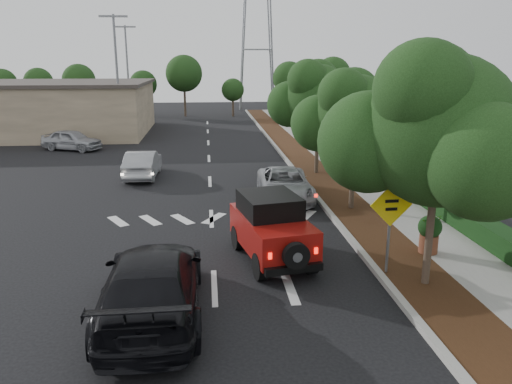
{
  "coord_description": "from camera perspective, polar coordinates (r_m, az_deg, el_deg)",
  "views": [
    {
      "loc": [
        -0.1,
        -12.22,
        5.88
      ],
      "look_at": [
        1.41,
        3.0,
        1.81
      ],
      "focal_mm": 35.0,
      "sensor_mm": 36.0,
      "label": 1
    }
  ],
  "objects": [
    {
      "name": "silver_suv_ahead",
      "position": [
        21.54,
        3.3,
        0.86
      ],
      "size": [
        2.39,
        4.84,
        1.32
      ],
      "primitive_type": "imported",
      "rotation": [
        0.0,
        0.0,
        -0.04
      ],
      "color": "#989B9F",
      "rests_on": "ground"
    },
    {
      "name": "planting_strip",
      "position": [
        25.56,
        7.36,
        1.62
      ],
      "size": [
        1.8,
        70.0,
        0.12
      ],
      "primitive_type": "cube",
      "color": "black",
      "rests_on": "ground"
    },
    {
      "name": "street_tree_mid",
      "position": [
        20.44,
        10.78,
        -2.08
      ],
      "size": [
        3.2,
        3.2,
        5.32
      ],
      "primitive_type": null,
      "color": "black",
      "rests_on": "ground"
    },
    {
      "name": "commercial_building",
      "position": [
        45.28,
        -26.52,
        8.45
      ],
      "size": [
        22.0,
        12.0,
        4.0
      ],
      "primitive_type": "cube",
      "color": "#807059",
      "rests_on": "ground"
    },
    {
      "name": "light_pole_a",
      "position": [
        39.2,
        -15.09,
        5.77
      ],
      "size": [
        2.0,
        0.22,
        9.0
      ],
      "primitive_type": null,
      "color": "slate",
      "rests_on": "ground"
    },
    {
      "name": "speed_hump_sign",
      "position": [
        14.0,
        15.1,
        -2.68
      ],
      "size": [
        1.2,
        0.12,
        2.56
      ],
      "rotation": [
        0.0,
        0.0,
        0.06
      ],
      "color": "slate",
      "rests_on": "ground"
    },
    {
      "name": "parked_suv",
      "position": [
        35.61,
        -20.33,
        5.61
      ],
      "size": [
        4.37,
        3.1,
        1.38
      ],
      "primitive_type": "imported",
      "rotation": [
        0.0,
        0.0,
        1.16
      ],
      "color": "#A4A5AB",
      "rests_on": "ground"
    },
    {
      "name": "silver_sedan_oncoming",
      "position": [
        26.29,
        -12.82,
        3.15
      ],
      "size": [
        1.57,
        4.23,
        1.38
      ],
      "primitive_type": "imported",
      "rotation": [
        0.0,
        0.0,
        3.11
      ],
      "color": "#989A9F",
      "rests_on": "ground"
    },
    {
      "name": "hedge",
      "position": [
        26.42,
        14.39,
        2.46
      ],
      "size": [
        0.8,
        70.0,
        0.8
      ],
      "primitive_type": "cube",
      "color": "black",
      "rests_on": "ground"
    },
    {
      "name": "red_jeep",
      "position": [
        15.05,
        1.63,
        -3.97
      ],
      "size": [
        2.36,
        4.05,
        1.99
      ],
      "rotation": [
        0.0,
        0.0,
        0.19
      ],
      "color": "black",
      "rests_on": "ground"
    },
    {
      "name": "street_tree_near",
      "position": [
        14.3,
        18.7,
        -10.21
      ],
      "size": [
        3.8,
        3.8,
        5.92
      ],
      "primitive_type": null,
      "color": "black",
      "rests_on": "ground"
    },
    {
      "name": "ground",
      "position": [
        13.56,
        -4.78,
        -10.84
      ],
      "size": [
        120.0,
        120.0,
        0.0
      ],
      "primitive_type": "plane",
      "color": "black",
      "rests_on": "ground"
    },
    {
      "name": "sidewalk",
      "position": [
        26.05,
        11.44,
        1.7
      ],
      "size": [
        2.0,
        70.0,
        0.12
      ],
      "primitive_type": "cube",
      "color": "gray",
      "rests_on": "ground"
    },
    {
      "name": "curb",
      "position": [
        25.35,
        5.16,
        1.61
      ],
      "size": [
        0.2,
        70.0,
        0.15
      ],
      "primitive_type": "cube",
      "color": "#9E9B93",
      "rests_on": "ground"
    },
    {
      "name": "terracotta_planter",
      "position": [
        16.14,
        19.23,
        -4.15
      ],
      "size": [
        0.71,
        0.71,
        1.25
      ],
      "rotation": [
        0.0,
        0.0,
        -0.03
      ],
      "color": "brown",
      "rests_on": "ground"
    },
    {
      "name": "light_pole_b",
      "position": [
        51.1,
        -14.11,
        7.86
      ],
      "size": [
        2.0,
        0.22,
        9.0
      ],
      "primitive_type": null,
      "color": "slate",
      "rests_on": "ground"
    },
    {
      "name": "black_suv_oncoming",
      "position": [
        12.08,
        -11.76,
        -10.21
      ],
      "size": [
        2.37,
        5.66,
        1.63
      ],
      "primitive_type": "imported",
      "rotation": [
        0.0,
        0.0,
        3.16
      ],
      "color": "black",
      "rests_on": "ground"
    },
    {
      "name": "street_tree_far",
      "position": [
        26.52,
        6.88,
        1.99
      ],
      "size": [
        3.4,
        3.4,
        5.62
      ],
      "primitive_type": null,
      "color": "black",
      "rests_on": "ground"
    },
    {
      "name": "transmission_tower",
      "position": [
        60.82,
        0.1,
        9.36
      ],
      "size": [
        7.0,
        4.0,
        28.0
      ],
      "primitive_type": null,
      "color": "slate",
      "rests_on": "ground"
    }
  ]
}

